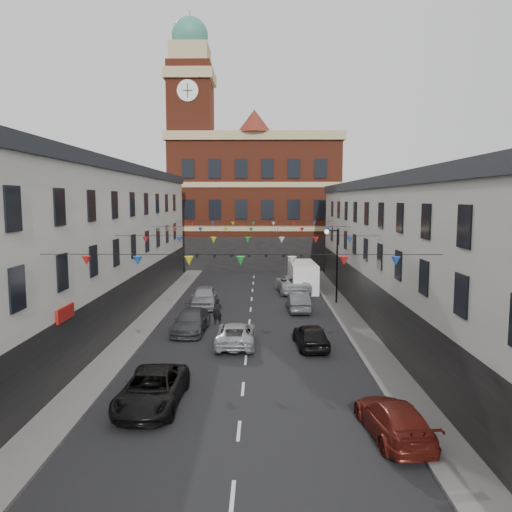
{
  "coord_description": "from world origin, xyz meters",
  "views": [
    {
      "loc": [
        0.8,
        -25.16,
        8.31
      ],
      "look_at": [
        0.44,
        8.57,
        4.49
      ],
      "focal_mm": 35.0,
      "sensor_mm": 36.0,
      "label": 1
    }
  ],
  "objects_px": {
    "moving_car": "(236,334)",
    "white_van": "(303,277)",
    "car_left_c": "(152,389)",
    "car_right_e": "(299,302)",
    "car_right_f": "(292,284)",
    "car_left_e": "(204,297)",
    "car_right_c": "(394,419)",
    "car_left_d": "(191,321)",
    "pedestrian": "(218,312)",
    "car_right_d": "(311,336)",
    "street_lamp": "(334,256)"
  },
  "relations": [
    {
      "from": "moving_car",
      "to": "white_van",
      "type": "bearing_deg",
      "value": -106.98
    },
    {
      "from": "white_van",
      "to": "car_left_c",
      "type": "bearing_deg",
      "value": -109.23
    },
    {
      "from": "car_right_e",
      "to": "car_right_f",
      "type": "bearing_deg",
      "value": -90.81
    },
    {
      "from": "car_left_e",
      "to": "car_right_c",
      "type": "relative_size",
      "value": 1.07
    },
    {
      "from": "car_right_c",
      "to": "car_right_e",
      "type": "relative_size",
      "value": 1.07
    },
    {
      "from": "car_right_e",
      "to": "moving_car",
      "type": "xyz_separation_m",
      "value": [
        -4.26,
        -8.83,
        -0.03
      ]
    },
    {
      "from": "car_right_f",
      "to": "white_van",
      "type": "distance_m",
      "value": 1.45
    },
    {
      "from": "car_right_f",
      "to": "moving_car",
      "type": "relative_size",
      "value": 1.21
    },
    {
      "from": "car_left_d",
      "to": "car_left_e",
      "type": "relative_size",
      "value": 1.0
    },
    {
      "from": "car_left_c",
      "to": "pedestrian",
      "type": "relative_size",
      "value": 2.86
    },
    {
      "from": "car_right_f",
      "to": "car_right_c",
      "type": "bearing_deg",
      "value": 88.27
    },
    {
      "from": "car_left_e",
      "to": "car_right_d",
      "type": "xyz_separation_m",
      "value": [
        7.2,
        -10.55,
        -0.12
      ]
    },
    {
      "from": "street_lamp",
      "to": "white_van",
      "type": "distance_m",
      "value": 6.87
    },
    {
      "from": "street_lamp",
      "to": "pedestrian",
      "type": "xyz_separation_m",
      "value": [
        -8.66,
        -6.61,
        -3.02
      ]
    },
    {
      "from": "street_lamp",
      "to": "car_left_c",
      "type": "relative_size",
      "value": 1.18
    },
    {
      "from": "car_right_f",
      "to": "pedestrian",
      "type": "relative_size",
      "value": 3.23
    },
    {
      "from": "car_right_f",
      "to": "car_right_d",
      "type": "bearing_deg",
      "value": 84.41
    },
    {
      "from": "car_right_e",
      "to": "pedestrian",
      "type": "bearing_deg",
      "value": 34.89
    },
    {
      "from": "moving_car",
      "to": "white_van",
      "type": "xyz_separation_m",
      "value": [
        5.26,
        17.39,
        0.63
      ]
    },
    {
      "from": "car_left_e",
      "to": "car_right_e",
      "type": "bearing_deg",
      "value": -12.63
    },
    {
      "from": "pedestrian",
      "to": "car_right_d",
      "type": "bearing_deg",
      "value": -37.06
    },
    {
      "from": "car_right_f",
      "to": "street_lamp",
      "type": "bearing_deg",
      "value": 114.39
    },
    {
      "from": "car_right_f",
      "to": "white_van",
      "type": "relative_size",
      "value": 0.98
    },
    {
      "from": "car_left_c",
      "to": "car_right_f",
      "type": "xyz_separation_m",
      "value": [
        7.2,
        24.97,
        0.09
      ]
    },
    {
      "from": "car_left_c",
      "to": "moving_car",
      "type": "xyz_separation_m",
      "value": [
        2.94,
        8.51,
        -0.05
      ]
    },
    {
      "from": "car_right_d",
      "to": "pedestrian",
      "type": "bearing_deg",
      "value": -46.91
    },
    {
      "from": "street_lamp",
      "to": "car_left_e",
      "type": "relative_size",
      "value": 1.24
    },
    {
      "from": "car_right_d",
      "to": "white_van",
      "type": "distance_m",
      "value": 17.88
    },
    {
      "from": "car_left_c",
      "to": "car_right_e",
      "type": "relative_size",
      "value": 1.21
    },
    {
      "from": "car_right_d",
      "to": "car_left_e",
      "type": "bearing_deg",
      "value": -60.39
    },
    {
      "from": "car_left_d",
      "to": "car_left_e",
      "type": "xyz_separation_m",
      "value": [
        0.02,
        7.24,
        0.12
      ]
    },
    {
      "from": "car_left_c",
      "to": "pedestrian",
      "type": "bearing_deg",
      "value": 85.13
    },
    {
      "from": "street_lamp",
      "to": "car_right_c",
      "type": "height_order",
      "value": "street_lamp"
    },
    {
      "from": "car_right_c",
      "to": "moving_car",
      "type": "bearing_deg",
      "value": -66.98
    },
    {
      "from": "pedestrian",
      "to": "car_left_d",
      "type": "bearing_deg",
      "value": -123.81
    },
    {
      "from": "white_van",
      "to": "car_left_e",
      "type": "bearing_deg",
      "value": -140.02
    },
    {
      "from": "pedestrian",
      "to": "car_left_c",
      "type": "bearing_deg",
      "value": -91.26
    },
    {
      "from": "street_lamp",
      "to": "pedestrian",
      "type": "bearing_deg",
      "value": -142.64
    },
    {
      "from": "car_left_e",
      "to": "car_right_e",
      "type": "height_order",
      "value": "car_left_e"
    },
    {
      "from": "car_right_d",
      "to": "car_right_f",
      "type": "relative_size",
      "value": 0.72
    },
    {
      "from": "moving_car",
      "to": "car_left_e",
      "type": "bearing_deg",
      "value": -73.95
    },
    {
      "from": "car_left_e",
      "to": "white_van",
      "type": "height_order",
      "value": "white_van"
    },
    {
      "from": "car_right_c",
      "to": "car_left_c",
      "type": "bearing_deg",
      "value": -21.59
    },
    {
      "from": "car_left_d",
      "to": "car_right_d",
      "type": "relative_size",
      "value": 1.17
    },
    {
      "from": "car_right_d",
      "to": "moving_car",
      "type": "bearing_deg",
      "value": -10.72
    },
    {
      "from": "car_right_d",
      "to": "moving_car",
      "type": "xyz_separation_m",
      "value": [
        -4.26,
        0.45,
        -0.04
      ]
    },
    {
      "from": "street_lamp",
      "to": "white_van",
      "type": "bearing_deg",
      "value": 107.9
    },
    {
      "from": "car_right_e",
      "to": "car_right_d",
      "type": "bearing_deg",
      "value": 89.19
    },
    {
      "from": "car_left_c",
      "to": "pedestrian",
      "type": "distance_m",
      "value": 13.32
    },
    {
      "from": "car_left_e",
      "to": "pedestrian",
      "type": "height_order",
      "value": "pedestrian"
    }
  ]
}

